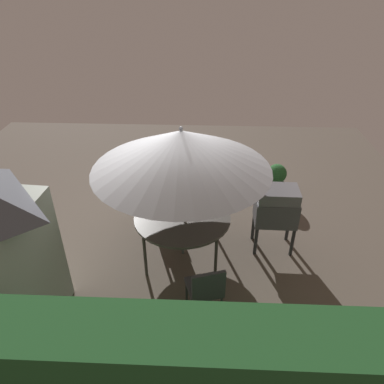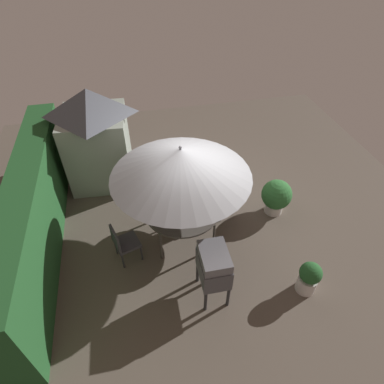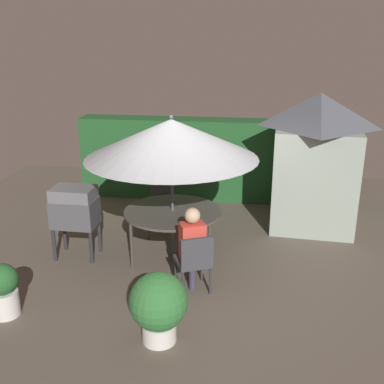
{
  "view_description": "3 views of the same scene",
  "coord_description": "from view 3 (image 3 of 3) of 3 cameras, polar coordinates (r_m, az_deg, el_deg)",
  "views": [
    {
      "loc": [
        -0.84,
        5.38,
        4.25
      ],
      "look_at": [
        -0.61,
        0.32,
        1.11
      ],
      "focal_mm": 33.92,
      "sensor_mm": 36.0,
      "label": 1
    },
    {
      "loc": [
        -5.2,
        1.4,
        5.53
      ],
      "look_at": [
        -0.19,
        0.29,
        0.97
      ],
      "focal_mm": 30.21,
      "sensor_mm": 36.0,
      "label": 2
    },
    {
      "loc": [
        0.79,
        -6.29,
        3.53
      ],
      "look_at": [
        -0.16,
        0.62,
        1.11
      ],
      "focal_mm": 43.14,
      "sensor_mm": 36.0,
      "label": 3
    }
  ],
  "objects": [
    {
      "name": "potted_plant_by_shed",
      "position": [
        6.57,
        -22.32,
        -11.02
      ],
      "size": [
        0.41,
        0.41,
        0.73
      ],
      "color": "silver",
      "rests_on": "ground"
    },
    {
      "name": "chair_far_side",
      "position": [
        8.85,
        -3.5,
        -0.8
      ],
      "size": [
        0.58,
        0.58,
        0.9
      ],
      "color": "#38383D",
      "rests_on": "ground"
    },
    {
      "name": "person_in_red",
      "position": [
        6.48,
        0.08,
        -5.93
      ],
      "size": [
        0.41,
        0.36,
        1.26
      ],
      "color": "#CC3D33",
      "rests_on": "ground"
    },
    {
      "name": "chair_near_shed",
      "position": [
        6.52,
        0.3,
        -8.32
      ],
      "size": [
        0.61,
        0.61,
        0.9
      ],
      "color": "#38383D",
      "rests_on": "ground"
    },
    {
      "name": "hedge_backdrop",
      "position": [
        10.17,
        3.08,
        4.03
      ],
      "size": [
        6.02,
        0.62,
        1.77
      ],
      "color": "#1E4C23",
      "rests_on": "ground"
    },
    {
      "name": "garden_shed",
      "position": [
        8.88,
        15.0,
        3.84
      ],
      "size": [
        1.69,
        1.69,
        2.52
      ],
      "color": "gray",
      "rests_on": "ground"
    },
    {
      "name": "bbq_grill",
      "position": [
        7.66,
        -14.31,
        -1.98
      ],
      "size": [
        0.71,
        0.51,
        1.2
      ],
      "color": "#47474C",
      "rests_on": "ground"
    },
    {
      "name": "patio_umbrella",
      "position": [
        7.15,
        -2.55,
        6.59
      ],
      "size": [
        2.72,
        2.72,
        2.35
      ],
      "color": "#4C4C51",
      "rests_on": "ground"
    },
    {
      "name": "potted_plant_by_grill",
      "position": [
        5.6,
        -4.15,
        -13.72
      ],
      "size": [
        0.7,
        0.7,
        0.89
      ],
      "color": "silver",
      "rests_on": "ground"
    },
    {
      "name": "ground_plane",
      "position": [
        7.26,
        0.56,
        -9.97
      ],
      "size": [
        11.0,
        11.0,
        0.0
      ],
      "primitive_type": "plane",
      "color": "brown"
    },
    {
      "name": "patio_table",
      "position": [
        7.51,
        -2.42,
        -2.63
      ],
      "size": [
        1.58,
        1.58,
        0.8
      ],
      "color": "#47423D",
      "rests_on": "ground"
    }
  ]
}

